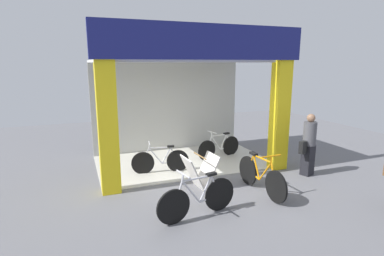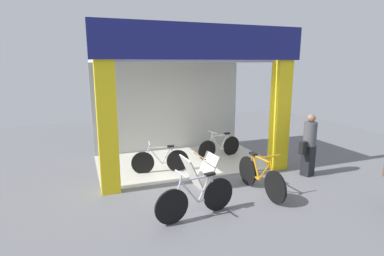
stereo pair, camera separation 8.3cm
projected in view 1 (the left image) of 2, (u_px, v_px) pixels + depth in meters
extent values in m
plane|color=slate|center=(202.00, 178.00, 7.66)|extent=(17.70, 17.70, 0.00)
cube|color=beige|center=(183.00, 161.00, 8.98)|extent=(4.85, 2.89, 0.02)
cube|color=#B7B7B2|center=(168.00, 106.00, 9.99)|extent=(4.85, 0.12, 2.91)
cube|color=yellow|center=(108.00, 129.00, 6.58)|extent=(0.41, 0.36, 2.91)
cube|color=yellow|center=(280.00, 116.00, 8.14)|extent=(0.41, 0.36, 2.91)
cube|color=navy|center=(206.00, 42.00, 6.84)|extent=(5.05, 0.20, 0.79)
cube|color=silver|center=(183.00, 61.00, 8.38)|extent=(4.85, 2.89, 0.06)
cylinder|color=black|center=(178.00, 161.00, 8.09)|extent=(0.59, 0.14, 0.59)
cylinder|color=black|center=(143.00, 163.00, 7.91)|extent=(0.59, 0.14, 0.59)
cylinder|color=silver|center=(170.00, 162.00, 8.05)|extent=(0.40, 0.10, 0.08)
cylinder|color=silver|center=(166.00, 155.00, 8.00)|extent=(0.26, 0.07, 0.44)
cylinder|color=silver|center=(156.00, 156.00, 7.94)|extent=(0.36, 0.09, 0.46)
cylinder|color=silver|center=(160.00, 148.00, 7.92)|extent=(0.57, 0.12, 0.05)
cylinder|color=silver|center=(174.00, 154.00, 8.03)|extent=(0.20, 0.06, 0.40)
cylinder|color=silver|center=(146.00, 156.00, 7.89)|extent=(0.18, 0.06, 0.41)
cylinder|color=silver|center=(149.00, 146.00, 7.85)|extent=(0.05, 0.04, 0.12)
cylinder|color=silver|center=(149.00, 143.00, 7.84)|extent=(0.10, 0.41, 0.03)
cube|color=black|center=(171.00, 146.00, 7.97)|extent=(0.19, 0.12, 0.04)
cylinder|color=black|center=(231.00, 146.00, 9.54)|extent=(0.60, 0.17, 0.61)
cylinder|color=black|center=(207.00, 150.00, 9.03)|extent=(0.60, 0.17, 0.61)
cylinder|color=white|center=(225.00, 148.00, 9.42)|extent=(0.40, 0.12, 0.08)
cylinder|color=white|center=(223.00, 142.00, 9.34)|extent=(0.26, 0.09, 0.45)
cylinder|color=white|center=(216.00, 143.00, 9.18)|extent=(0.37, 0.12, 0.47)
cylinder|color=white|center=(219.00, 135.00, 9.20)|extent=(0.57, 0.16, 0.05)
cylinder|color=white|center=(228.00, 140.00, 9.44)|extent=(0.20, 0.08, 0.41)
cylinder|color=white|center=(209.00, 143.00, 9.04)|extent=(0.18, 0.07, 0.42)
cylinder|color=white|center=(212.00, 134.00, 9.03)|extent=(0.06, 0.04, 0.13)
cylinder|color=white|center=(212.00, 132.00, 9.02)|extent=(0.12, 0.42, 0.03)
cube|color=black|center=(227.00, 133.00, 9.35)|extent=(0.20, 0.13, 0.05)
cylinder|color=black|center=(248.00, 171.00, 7.23)|extent=(0.06, 0.68, 0.68)
cylinder|color=black|center=(276.00, 187.00, 6.28)|extent=(0.06, 0.68, 0.68)
cylinder|color=orange|center=(254.00, 175.00, 7.02)|extent=(0.05, 0.46, 0.09)
cylinder|color=orange|center=(256.00, 167.00, 6.88)|extent=(0.05, 0.30, 0.51)
cylinder|color=orange|center=(265.00, 171.00, 6.59)|extent=(0.05, 0.42, 0.53)
cylinder|color=orange|center=(262.00, 159.00, 6.65)|extent=(0.06, 0.66, 0.05)
cylinder|color=orange|center=(251.00, 163.00, 7.08)|extent=(0.04, 0.23, 0.46)
cylinder|color=orange|center=(273.00, 175.00, 6.33)|extent=(0.04, 0.21, 0.47)
cylinder|color=orange|center=(271.00, 159.00, 6.35)|extent=(0.04, 0.06, 0.14)
cylinder|color=orange|center=(271.00, 156.00, 6.35)|extent=(0.48, 0.05, 0.03)
cube|color=black|center=(254.00, 154.00, 6.94)|extent=(0.11, 0.21, 0.05)
cylinder|color=black|center=(220.00, 194.00, 5.95)|extent=(0.66, 0.16, 0.66)
cylinder|color=black|center=(173.00, 207.00, 5.44)|extent=(0.66, 0.16, 0.66)
cylinder|color=silver|center=(209.00, 198.00, 5.84)|extent=(0.44, 0.12, 0.09)
cylinder|color=silver|center=(206.00, 189.00, 5.75)|extent=(0.29, 0.09, 0.49)
cylinder|color=silver|center=(191.00, 192.00, 5.58)|extent=(0.40, 0.11, 0.52)
cylinder|color=silver|center=(197.00, 178.00, 5.60)|extent=(0.63, 0.15, 0.05)
cylinder|color=silver|center=(215.00, 185.00, 5.85)|extent=(0.22, 0.07, 0.44)
cylinder|color=silver|center=(178.00, 194.00, 5.44)|extent=(0.20, 0.07, 0.46)
cylinder|color=silver|center=(183.00, 178.00, 5.43)|extent=(0.06, 0.05, 0.14)
cylinder|color=silver|center=(183.00, 174.00, 5.42)|extent=(0.11, 0.46, 0.03)
cube|color=black|center=(211.00, 174.00, 5.76)|extent=(0.21, 0.13, 0.05)
cube|color=silver|center=(193.00, 173.00, 6.92)|extent=(0.43, 0.63, 0.79)
cube|color=silver|center=(207.00, 171.00, 7.07)|extent=(0.43, 0.63, 0.79)
cylinder|color=olive|center=(200.00, 156.00, 6.91)|extent=(0.07, 0.60, 0.03)
cube|color=black|center=(308.00, 160.00, 7.84)|extent=(0.35, 0.32, 0.79)
cylinder|color=#4C4C51|center=(310.00, 134.00, 7.70)|extent=(0.40, 0.40, 0.60)
sphere|color=#8C664C|center=(311.00, 118.00, 7.62)|extent=(0.20, 0.20, 0.20)
cube|color=black|center=(303.00, 147.00, 7.60)|extent=(0.22, 0.17, 0.31)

